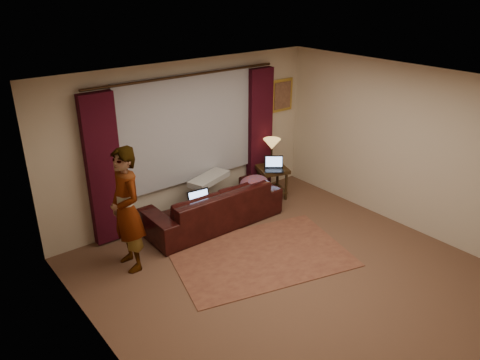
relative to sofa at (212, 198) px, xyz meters
name	(u,v)px	position (x,y,z in m)	size (l,w,h in m)	color
floor	(288,276)	(-0.05, -1.86, -0.47)	(5.00, 5.00, 0.01)	brown
ceiling	(298,88)	(-0.05, -1.86, 2.14)	(5.00, 5.00, 0.02)	silver
wall_back	(186,140)	(-0.05, 0.64, 0.84)	(5.00, 0.02, 2.60)	beige
wall_left	(106,258)	(-2.55, -1.86, 0.84)	(0.02, 5.00, 2.60)	beige
wall_right	(407,149)	(2.45, -1.86, 0.84)	(0.02, 5.00, 2.60)	beige
sheer_curtain	(188,129)	(-0.05, 0.58, 1.04)	(2.50, 0.05, 1.80)	#9E9EA6
drape_left	(104,170)	(-1.55, 0.53, 0.72)	(0.50, 0.14, 2.30)	#330813
drape_right	(260,132)	(1.45, 0.53, 0.72)	(0.50, 0.14, 2.30)	#330813
curtain_rod	(187,75)	(-0.05, 0.53, 1.92)	(0.04, 0.04, 3.40)	black
picture_frame	(282,95)	(2.05, 0.61, 1.29)	(0.50, 0.04, 0.60)	gold
sofa	(212,198)	(0.00, 0.00, 0.00)	(2.30, 0.99, 0.93)	black
throw_blanket	(209,165)	(0.13, 0.28, 0.47)	(0.79, 0.32, 0.09)	#A09F99
clothing_pile	(254,183)	(0.76, -0.15, 0.11)	(0.52, 0.40, 0.22)	brown
laptop_sofa	(202,201)	(-0.34, -0.22, 0.13)	(0.37, 0.40, 0.27)	black
area_rug	(260,255)	(-0.03, -1.24, -0.46)	(2.50, 1.67, 0.01)	brown
end_table	(272,182)	(1.45, 0.16, -0.17)	(0.51, 0.51, 0.59)	black
tiffany_lamp	(272,152)	(1.52, 0.26, 0.38)	(0.31, 0.31, 0.50)	olive
laptop_table	(274,164)	(1.37, 0.03, 0.24)	(0.33, 0.36, 0.24)	black
person	(127,210)	(-1.62, -0.30, 0.43)	(0.52, 0.52, 1.78)	#A09F99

